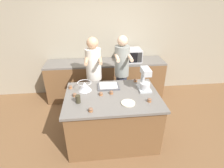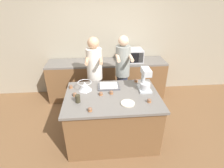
# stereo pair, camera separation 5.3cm
# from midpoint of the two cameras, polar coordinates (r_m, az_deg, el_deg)

# --- Properties ---
(ground_plane) EXTENTS (16.00, 16.00, 0.00)m
(ground_plane) POSITION_cam_midpoint_polar(r_m,az_deg,el_deg) (3.40, 0.55, -16.64)
(ground_plane) COLOR brown
(back_wall) EXTENTS (10.00, 0.06, 2.70)m
(back_wall) POSITION_cam_midpoint_polar(r_m,az_deg,el_deg) (4.37, -1.69, 14.14)
(back_wall) COLOR gray
(back_wall) RESTS_ON ground_plane
(island_counter) EXTENTS (1.53, 1.07, 0.89)m
(island_counter) POSITION_cam_midpoint_polar(r_m,az_deg,el_deg) (3.10, 0.58, -10.72)
(island_counter) COLOR brown
(island_counter) RESTS_ON ground_plane
(back_counter) EXTENTS (2.80, 0.60, 0.92)m
(back_counter) POSITION_cam_midpoint_polar(r_m,az_deg,el_deg) (4.34, -1.25, 1.57)
(back_counter) COLOR brown
(back_counter) RESTS_ON ground_plane
(person_left) EXTENTS (0.32, 0.49, 1.66)m
(person_left) POSITION_cam_midpoint_polar(r_m,az_deg,el_deg) (3.52, -5.19, 2.71)
(person_left) COLOR #232328
(person_left) RESTS_ON ground_plane
(person_right) EXTENTS (0.31, 0.48, 1.68)m
(person_right) POSITION_cam_midpoint_polar(r_m,az_deg,el_deg) (3.56, 3.85, 3.18)
(person_right) COLOR #33384C
(person_right) RESTS_ON ground_plane
(stand_mixer) EXTENTS (0.20, 0.30, 0.39)m
(stand_mixer) POSITION_cam_midpoint_polar(r_m,az_deg,el_deg) (2.99, 11.24, 1.09)
(stand_mixer) COLOR #B2B7BC
(stand_mixer) RESTS_ON island_counter
(mixing_bowl) EXTENTS (0.24, 0.24, 0.15)m
(mixing_bowl) POSITION_cam_midpoint_polar(r_m,az_deg,el_deg) (2.99, -8.39, -0.59)
(mixing_bowl) COLOR #BCBCC1
(mixing_bowl) RESTS_ON island_counter
(baking_tray) EXTENTS (0.38, 0.28, 0.04)m
(baking_tray) POSITION_cam_midpoint_polar(r_m,az_deg,el_deg) (3.08, -0.60, -0.69)
(baking_tray) COLOR #4C4C51
(baking_tray) RESTS_ON island_counter
(microwave_oven) EXTENTS (0.48, 0.40, 0.29)m
(microwave_oven) POSITION_cam_midpoint_polar(r_m,az_deg,el_deg) (4.18, 6.89, 9.34)
(microwave_oven) COLOR #B7B7BC
(microwave_oven) RESTS_ON back_counter
(drinking_glass) EXTENTS (0.08, 0.08, 0.12)m
(drinking_glass) POSITION_cam_midpoint_polar(r_m,az_deg,el_deg) (2.69, -10.58, -4.74)
(drinking_glass) COLOR #332D1E
(drinking_glass) RESTS_ON island_counter
(small_plate) EXTENTS (0.21, 0.21, 0.02)m
(small_plate) POSITION_cam_midpoint_polar(r_m,az_deg,el_deg) (2.65, 5.73, -6.29)
(small_plate) COLOR beige
(small_plate) RESTS_ON island_counter
(cupcake_0) EXTENTS (0.06, 0.06, 0.06)m
(cupcake_0) POSITION_cam_midpoint_polar(r_m,az_deg,el_deg) (3.29, 8.35, 1.15)
(cupcake_0) COLOR #9E6038
(cupcake_0) RESTS_ON island_counter
(cupcake_1) EXTENTS (0.06, 0.06, 0.06)m
(cupcake_1) POSITION_cam_midpoint_polar(r_m,az_deg,el_deg) (3.12, -12.85, -0.82)
(cupcake_1) COLOR #9E6038
(cupcake_1) RESTS_ON island_counter
(cupcake_2) EXTENTS (0.06, 0.06, 0.06)m
(cupcake_2) POSITION_cam_midpoint_polar(r_m,az_deg,el_deg) (2.84, -3.15, -3.13)
(cupcake_2) COLOR #9E6038
(cupcake_2) RESTS_ON island_counter
(cupcake_3) EXTENTS (0.06, 0.06, 0.06)m
(cupcake_3) POSITION_cam_midpoint_polar(r_m,az_deg,el_deg) (2.87, 0.31, -2.72)
(cupcake_3) COLOR #9E6038
(cupcake_3) RESTS_ON island_counter
(cupcake_4) EXTENTS (0.06, 0.06, 0.06)m
(cupcake_4) POSITION_cam_midpoint_polar(r_m,az_deg,el_deg) (2.73, 12.61, -5.28)
(cupcake_4) COLOR #9E6038
(cupcake_4) RESTS_ON island_counter
(cupcake_5) EXTENTS (0.06, 0.06, 0.06)m
(cupcake_5) POSITION_cam_midpoint_polar(r_m,az_deg,el_deg) (2.87, -11.58, -3.33)
(cupcake_5) COLOR #9E6038
(cupcake_5) RESTS_ON island_counter
(cupcake_6) EXTENTS (0.06, 0.06, 0.06)m
(cupcake_6) POSITION_cam_midpoint_polar(r_m,az_deg,el_deg) (2.49, -6.61, -8.25)
(cupcake_6) COLOR #9E6038
(cupcake_6) RESTS_ON island_counter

